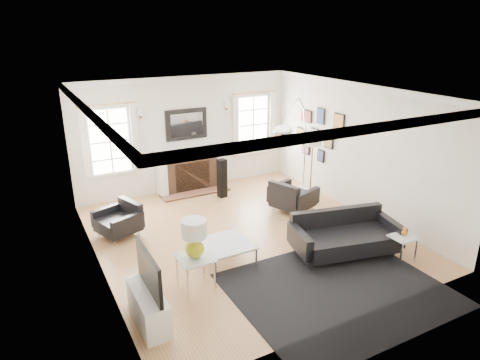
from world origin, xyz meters
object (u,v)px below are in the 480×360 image
armchair_left (120,221)px  arc_floor_lamp (295,151)px  fireplace (191,170)px  sofa (343,236)px  armchair_right (291,197)px  gourd_lamp (194,236)px  coffee_table (226,244)px

armchair_left → arc_floor_lamp: size_ratio=0.38×
fireplace → sofa: fireplace is taller
fireplace → armchair_right: (1.45, -2.27, -0.21)m
sofa → arc_floor_lamp: size_ratio=0.78×
arc_floor_lamp → armchair_right: bearing=77.3°
fireplace → sofa: (1.22, -4.24, -0.21)m
gourd_lamp → sofa: bearing=-3.6°
coffee_table → arc_floor_lamp: (2.22, 1.20, 1.07)m
sofa → coffee_table: size_ratio=2.41×
armchair_left → gourd_lamp: gourd_lamp is taller
armchair_left → gourd_lamp: size_ratio=1.61×
coffee_table → arc_floor_lamp: arc_floor_lamp is taller
fireplace → armchair_right: size_ratio=1.56×
coffee_table → armchair_right: bearing=29.6°
sofa → fireplace: bearing=106.1°
sofa → gourd_lamp: (-2.79, 0.18, 0.60)m
armchair_left → coffee_table: size_ratio=1.17×
armchair_left → gourd_lamp: 2.59m
armchair_right → arc_floor_lamp: 1.08m
armchair_left → arc_floor_lamp: (3.59, -0.72, 1.11)m
armchair_right → coffee_table: armchair_right is taller
sofa → gourd_lamp: 2.86m
fireplace → coffee_table: 3.63m
armchair_right → fireplace: bearing=122.6°
gourd_lamp → fireplace: bearing=68.9°
gourd_lamp → arc_floor_lamp: size_ratio=0.24×
fireplace → gourd_lamp: (-1.57, -4.07, 0.39)m
sofa → armchair_left: sofa is taller
sofa → coffee_table: sofa is taller
arc_floor_lamp → armchair_left: bearing=168.7°
sofa → gourd_lamp: bearing=176.4°
armchair_left → arc_floor_lamp: bearing=-11.3°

